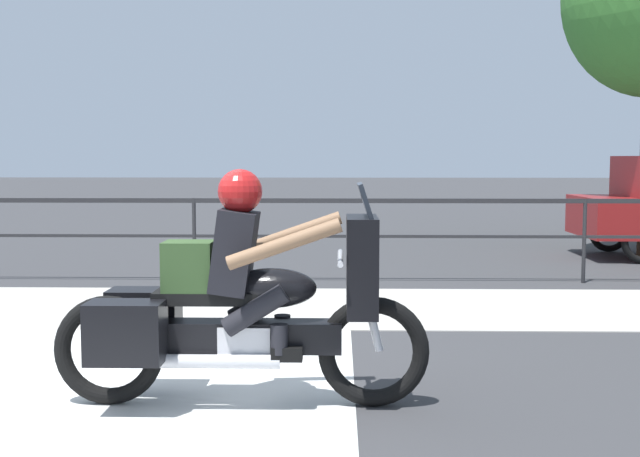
{
  "coord_description": "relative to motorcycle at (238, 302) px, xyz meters",
  "views": [
    {
      "loc": [
        1.91,
        -5.26,
        1.64
      ],
      "look_at": [
        1.75,
        1.35,
        1.05
      ],
      "focal_mm": 45.0,
      "sensor_mm": 36.0,
      "label": 1
    }
  ],
  "objects": [
    {
      "name": "ground_plane",
      "position": [
        -1.24,
        0.09,
        -0.69
      ],
      "size": [
        120.0,
        120.0,
        0.0
      ],
      "primitive_type": "plane",
      "color": "#38383A"
    },
    {
      "name": "sidewalk_band",
      "position": [
        -1.24,
        3.49,
        -0.68
      ],
      "size": [
        44.0,
        2.4,
        0.01
      ],
      "primitive_type": "cube",
      "color": "#B7B2A8",
      "rests_on": "ground"
    },
    {
      "name": "fence_railing",
      "position": [
        -1.24,
        5.28,
        0.18
      ],
      "size": [
        36.0,
        0.05,
        1.1
      ],
      "color": "#232326",
      "rests_on": "ground"
    },
    {
      "name": "crosswalk_band",
      "position": [
        -0.98,
        -0.11,
        -0.69
      ],
      "size": [
        3.52,
        6.0,
        0.01
      ],
      "primitive_type": "cube",
      "color": "silver",
      "rests_on": "ground"
    },
    {
      "name": "motorcycle",
      "position": [
        0.0,
        0.0,
        0.0
      ],
      "size": [
        2.48,
        0.76,
        1.56
      ],
      "rotation": [
        0.0,
        0.0,
        -0.06
      ],
      "color": "black",
      "rests_on": "ground"
    }
  ]
}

